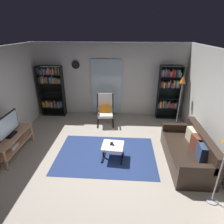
# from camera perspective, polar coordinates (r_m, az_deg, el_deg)

# --- Properties ---
(ground_plane) EXTENTS (7.02, 7.02, 0.00)m
(ground_plane) POSITION_cam_1_polar(r_m,az_deg,el_deg) (4.81, -3.36, -14.61)
(ground_plane) COLOR #A4998B
(wall_back) EXTENTS (5.60, 0.06, 2.60)m
(wall_back) POSITION_cam_1_polar(r_m,az_deg,el_deg) (6.86, -0.64, 9.69)
(wall_back) COLOR beige
(wall_back) RESTS_ON ground
(glass_door_panel) EXTENTS (1.10, 0.01, 2.00)m
(glass_door_panel) POSITION_cam_1_polar(r_m,az_deg,el_deg) (6.87, -1.73, 7.55)
(glass_door_panel) COLOR silver
(area_rug) EXTENTS (2.52, 1.74, 0.01)m
(area_rug) POSITION_cam_1_polar(r_m,az_deg,el_deg) (4.99, -1.84, -12.86)
(area_rug) COLOR navy
(area_rug) RESTS_ON ground
(tv_stand) EXTENTS (0.51, 1.38, 0.54)m
(tv_stand) POSITION_cam_1_polar(r_m,az_deg,el_deg) (5.48, -28.33, -8.03)
(tv_stand) COLOR tan
(tv_stand) RESTS_ON ground
(television) EXTENTS (0.20, 0.85, 0.57)m
(television) POSITION_cam_1_polar(r_m,az_deg,el_deg) (5.29, -29.15, -3.79)
(television) COLOR black
(television) RESTS_ON tv_stand
(bookshelf_near_tv) EXTENTS (0.87, 0.30, 1.84)m
(bookshelf_near_tv) POSITION_cam_1_polar(r_m,az_deg,el_deg) (7.16, -17.97, 6.97)
(bookshelf_near_tv) COLOR black
(bookshelf_near_tv) RESTS_ON ground
(bookshelf_near_sofa) EXTENTS (0.75, 0.30, 1.90)m
(bookshelf_near_sofa) POSITION_cam_1_polar(r_m,az_deg,el_deg) (6.86, 16.90, 6.46)
(bookshelf_near_sofa) COLOR black
(bookshelf_near_sofa) RESTS_ON ground
(leather_sofa) EXTENTS (0.84, 1.86, 0.81)m
(leather_sofa) POSITION_cam_1_polar(r_m,az_deg,el_deg) (4.93, 22.28, -11.15)
(leather_sofa) COLOR black
(leather_sofa) RESTS_ON ground
(lounge_armchair) EXTENTS (0.62, 0.70, 1.02)m
(lounge_armchair) POSITION_cam_1_polar(r_m,az_deg,el_deg) (6.33, -2.07, 1.11)
(lounge_armchair) COLOR black
(lounge_armchair) RESTS_ON ground
(ottoman) EXTENTS (0.55, 0.52, 0.39)m
(ottoman) POSITION_cam_1_polar(r_m,az_deg,el_deg) (4.70, 0.24, -10.74)
(ottoman) COLOR white
(ottoman) RESTS_ON ground
(tv_remote) EXTENTS (0.11, 0.14, 0.02)m
(tv_remote) POSITION_cam_1_polar(r_m,az_deg,el_deg) (4.67, 0.19, -9.79)
(tv_remote) COLOR black
(tv_remote) RESTS_ON ottoman
(cell_phone) EXTENTS (0.07, 0.14, 0.01)m
(cell_phone) POSITION_cam_1_polar(r_m,az_deg,el_deg) (4.70, -0.13, -9.64)
(cell_phone) COLOR black
(cell_phone) RESTS_ON ottoman
(floor_lamp_by_shelf) EXTENTS (0.22, 0.22, 1.67)m
(floor_lamp_by_shelf) POSITION_cam_1_polar(r_m,az_deg,el_deg) (6.32, 20.52, 7.31)
(floor_lamp_by_shelf) COLOR #A5A5AD
(floor_lamp_by_shelf) RESTS_ON ground
(wall_clock) EXTENTS (0.29, 0.03, 0.29)m
(wall_clock) POSITION_cam_1_polar(r_m,az_deg,el_deg) (6.87, -11.03, 13.98)
(wall_clock) COLOR silver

